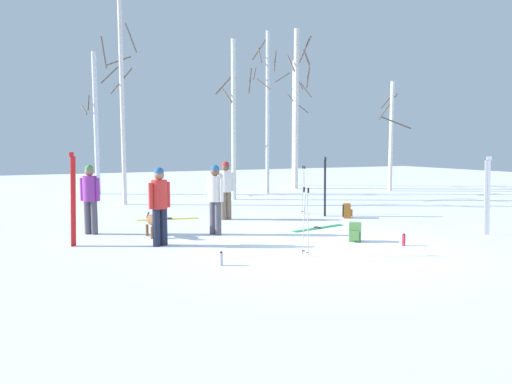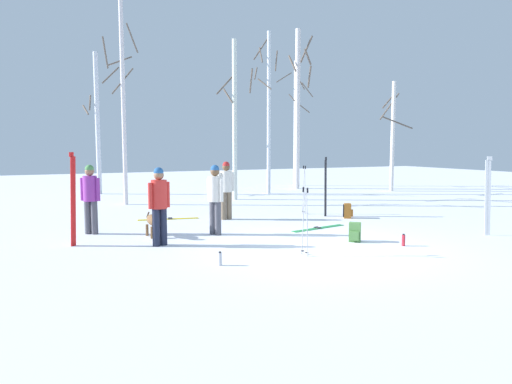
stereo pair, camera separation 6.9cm
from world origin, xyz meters
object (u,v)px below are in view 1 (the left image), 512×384
object	(u,v)px
water_bottle_1	(404,240)
birch_tree_3	(267,109)
ski_pair_planted_0	(325,187)
ski_pair_lying_1	(168,219)
ski_pair_planted_2	(487,196)
ski_pair_planted_1	(73,200)
birch_tree_0	(96,121)
ski_pair_lying_0	(318,228)
person_0	(226,186)
birch_tree_4	(297,106)
person_1	(90,195)
ski_poles_0	(306,219)
ski_poles_1	(304,188)
dog	(153,221)
backpack_1	(355,232)
backpack_0	(347,211)
water_bottle_0	(221,259)
person_3	(160,201)
birch_tree_1	(122,101)
person_2	(215,195)
birch_tree_5	(294,121)
birch_tree_2	(234,118)
birch_tree_6	(391,135)

from	to	relation	value
water_bottle_1	birch_tree_3	bearing A→B (deg)	78.76
ski_pair_planted_0	ski_pair_lying_1	size ratio (longest dim) A/B	1.03
ski_pair_planted_2	birch_tree_3	size ratio (longest dim) A/B	0.27
ski_pair_planted_1	birch_tree_0	world-z (taller)	birch_tree_0
ski_pair_planted_1	ski_pair_lying_0	size ratio (longest dim) A/B	1.16
person_0	birch_tree_4	distance (m)	10.81
person_0	ski_pair_planted_1	world-z (taller)	ski_pair_planted_1
person_1	ski_pair_planted_2	size ratio (longest dim) A/B	0.89
ski_pair_planted_0	ski_pair_planted_1	size ratio (longest dim) A/B	0.90
ski_poles_0	ski_poles_1	size ratio (longest dim) A/B	0.88
dog	backpack_1	xyz separation A→B (m)	(4.05, -2.45, -0.17)
backpack_1	dog	bearing A→B (deg)	148.83
backpack_0	water_bottle_0	size ratio (longest dim) A/B	1.71
person_3	birch_tree_1	bearing A→B (deg)	86.19
ski_pair_lying_0	person_2	bearing A→B (deg)	172.62
dog	birch_tree_4	distance (m)	13.91
ski_pair_planted_1	ski_pair_lying_1	distance (m)	4.01
person_2	ski_pair_lying_1	xyz separation A→B (m)	(-0.46, 2.82, -0.97)
person_3	water_bottle_0	size ratio (longest dim) A/B	6.65
ski_pair_planted_0	water_bottle_0	size ratio (longest dim) A/B	7.11
ski_pair_planted_0	backpack_1	size ratio (longest dim) A/B	4.17
person_2	dog	size ratio (longest dim) A/B	1.92
ski_poles_1	dog	bearing A→B (deg)	-161.31
ski_pair_lying_0	water_bottle_1	bearing A→B (deg)	-78.54
ski_pair_planted_1	ski_poles_0	bearing A→B (deg)	-35.05
ski_pair_lying_1	birch_tree_3	distance (m)	8.88
ski_poles_0	water_bottle_1	world-z (taller)	ski_poles_0
person_1	person_3	bearing A→B (deg)	-59.13
water_bottle_0	person_3	bearing A→B (deg)	105.66
ski_poles_1	birch_tree_1	world-z (taller)	birch_tree_1
person_2	dog	distance (m)	1.61
birch_tree_5	backpack_1	bearing A→B (deg)	-114.26
ski_pair_lying_1	dog	bearing A→B (deg)	-111.81
water_bottle_0	birch_tree_2	xyz separation A→B (m)	(4.19, 9.53, 3.14)
person_0	backpack_1	xyz separation A→B (m)	(1.49, -4.23, -0.77)
water_bottle_0	birch_tree_6	xyz separation A→B (m)	(12.34, 9.65, 2.58)
person_2	ski_poles_1	xyz separation A→B (m)	(3.75, 2.08, -0.16)
ski_pair_planted_1	birch_tree_5	xyz separation A→B (m)	(11.91, 11.30, 2.51)
person_3	ski_poles_1	world-z (taller)	person_3
ski_pair_planted_2	birch_tree_1	distance (m)	12.35
water_bottle_1	birch_tree_3	xyz separation A→B (m)	(2.22, 11.16, 3.67)
water_bottle_0	birch_tree_0	size ratio (longest dim) A/B	0.04
ski_pair_planted_0	birch_tree_4	xyz separation A→B (m)	(3.86, 8.45, 3.22)
birch_tree_6	birch_tree_3	bearing A→B (deg)	166.75
dog	birch_tree_1	xyz separation A→B (m)	(0.44, 6.61, 3.39)
birch_tree_3	birch_tree_5	size ratio (longest dim) A/B	1.08
ski_poles_1	birch_tree_3	xyz separation A→B (m)	(1.75, 6.13, 2.97)
birch_tree_4	backpack_1	bearing A→B (deg)	-114.14
person_2	backpack_0	world-z (taller)	person_2
dog	ski_pair_planted_2	distance (m)	8.09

